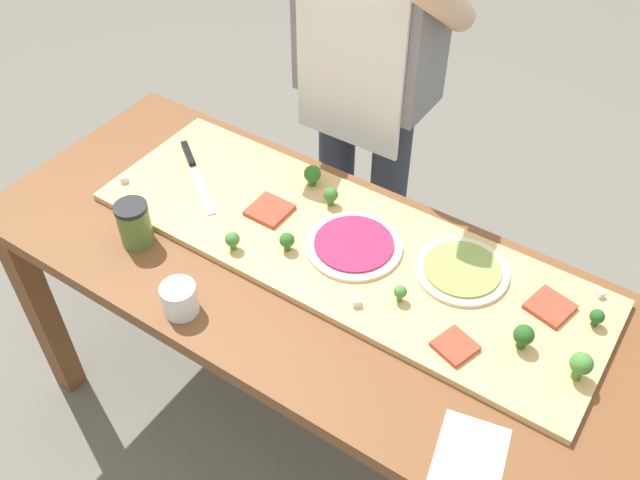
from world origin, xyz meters
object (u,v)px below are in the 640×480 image
(prep_table, at_px, (324,302))
(cheese_crumble_c, at_px, (124,179))
(chefs_knife, at_px, (193,167))
(broccoli_floret_back_right, at_px, (331,195))
(broccoli_floret_center_right, at_px, (524,336))
(broccoli_floret_front_left, at_px, (232,240))
(broccoli_floret_back_left, at_px, (581,365))
(pizza_slice_far_left, at_px, (550,307))
(cheese_crumble_a, at_px, (357,302))
(pizza_whole_pesto_green, at_px, (462,270))
(sauce_jar, at_px, (134,224))
(broccoli_floret_front_mid, at_px, (597,317))
(broccoli_floret_center_left, at_px, (312,174))
(pizza_whole_beet_magenta, at_px, (354,245))
(cheese_crumble_b, at_px, (600,294))
(pizza_slice_near_right, at_px, (270,210))
(broccoli_floret_back_mid, at_px, (400,292))
(pizza_slice_near_left, at_px, (455,346))
(recipe_note, at_px, (470,456))
(flour_cup, at_px, (180,300))
(cook_center, at_px, (367,65))
(broccoli_floret_front_right, at_px, (286,242))

(prep_table, xyz_separation_m, cheese_crumble_c, (-0.64, -0.04, 0.14))
(chefs_knife, distance_m, broccoli_floret_back_right, 0.41)
(broccoli_floret_center_right, height_order, broccoli_floret_front_left, broccoli_floret_center_right)
(broccoli_floret_back_right, bearing_deg, broccoli_floret_back_left, -13.25)
(pizza_slice_far_left, distance_m, cheese_crumble_a, 0.44)
(pizza_whole_pesto_green, xyz_separation_m, cheese_crumble_c, (-0.92, -0.20, 0.00))
(broccoli_floret_back_right, height_order, sauce_jar, sauce_jar)
(broccoli_floret_back_left, distance_m, broccoli_floret_front_mid, 0.16)
(broccoli_floret_front_mid, bearing_deg, broccoli_floret_back_left, -85.26)
(sauce_jar, bearing_deg, prep_table, 20.55)
(pizza_slice_far_left, bearing_deg, broccoli_floret_center_left, 174.85)
(pizza_whole_beet_magenta, xyz_separation_m, broccoli_floret_front_left, (-0.25, -0.17, 0.02))
(cheese_crumble_a, distance_m, cheese_crumble_b, 0.57)
(pizza_slice_near_right, relative_size, broccoli_floret_back_mid, 2.18)
(pizza_slice_near_right, height_order, broccoli_floret_front_left, broccoli_floret_front_left)
(broccoli_floret_back_left, bearing_deg, pizza_slice_near_right, 176.03)
(chefs_knife, bearing_deg, sauce_jar, -77.80)
(cheese_crumble_b, bearing_deg, pizza_slice_near_left, -123.82)
(broccoli_floret_back_right, xyz_separation_m, recipe_note, (0.61, -0.45, -0.05))
(pizza_slice_near_left, bearing_deg, sauce_jar, -171.17)
(pizza_slice_near_left, relative_size, broccoli_floret_center_left, 1.30)
(pizza_whole_beet_magenta, xyz_separation_m, flour_cup, (-0.23, -0.38, 0.01))
(pizza_whole_pesto_green, relative_size, broccoli_floret_front_mid, 4.87)
(pizza_slice_far_left, bearing_deg, cheese_crumble_c, -169.36)
(pizza_whole_pesto_green, xyz_separation_m, broccoli_floret_back_mid, (-0.08, -0.16, 0.02))
(pizza_whole_pesto_green, relative_size, broccoli_floret_front_left, 4.38)
(cook_center, bearing_deg, pizza_slice_near_right, -88.41)
(broccoli_floret_front_left, relative_size, cheese_crumble_b, 2.99)
(broccoli_floret_front_mid, relative_size, cheese_crumble_a, 2.37)
(broccoli_floret_back_right, distance_m, flour_cup, 0.49)
(pizza_slice_near_left, distance_m, broccoli_floret_front_right, 0.48)
(broccoli_floret_back_left, relative_size, broccoli_floret_back_mid, 1.56)
(broccoli_floret_back_left, distance_m, recipe_note, 0.30)
(pizza_slice_near_right, distance_m, broccoli_floret_center_right, 0.72)
(broccoli_floret_back_right, distance_m, broccoli_floret_back_mid, 0.37)
(chefs_knife, relative_size, pizza_slice_near_left, 3.44)
(cheese_crumble_c, distance_m, sauce_jar, 0.23)
(broccoli_floret_back_mid, relative_size, flour_cup, 0.56)
(pizza_whole_beet_magenta, bearing_deg, broccoli_floret_back_left, -6.69)
(pizza_slice_near_right, xyz_separation_m, broccoli_floret_back_mid, (0.43, -0.08, 0.02))
(broccoli_floret_center_left, bearing_deg, broccoli_floret_center_right, -16.41)
(broccoli_floret_center_right, distance_m, cook_center, 0.92)
(pizza_whole_beet_magenta, relative_size, recipe_note, 1.40)
(pizza_whole_pesto_green, height_order, pizza_whole_beet_magenta, same)
(broccoli_floret_back_mid, bearing_deg, cheese_crumble_c, -177.02)
(pizza_slice_near_right, bearing_deg, broccoli_floret_front_right, -37.53)
(broccoli_floret_back_left, distance_m, sauce_jar, 1.08)
(pizza_slice_near_left, bearing_deg, recipe_note, -56.69)
(pizza_slice_far_left, relative_size, sauce_jar, 0.76)
(broccoli_floret_back_left, bearing_deg, pizza_whole_pesto_green, 156.95)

